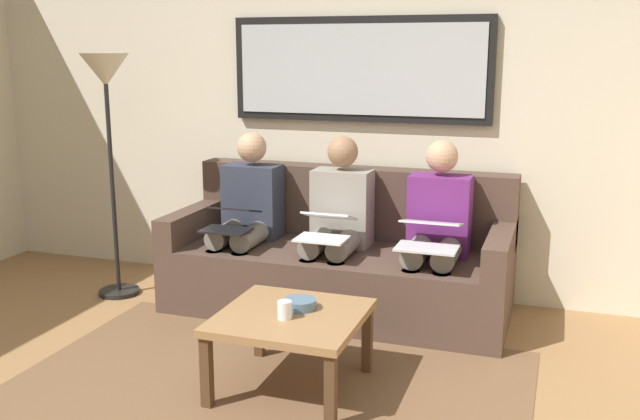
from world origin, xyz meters
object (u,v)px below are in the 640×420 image
Objects in this scene: framed_mirror at (359,70)px; person_middle at (338,220)px; couch at (340,262)px; coffee_table at (291,323)px; laptop_silver at (430,234)px; person_left at (437,228)px; standing_lamp at (107,97)px; bowl at (300,304)px; cup at (285,310)px; laptop_black at (231,218)px; person_right at (247,213)px; laptop_white at (326,226)px.

person_middle is (0.00, 0.46, -0.94)m from framed_mirror.
couch is 3.13× the size of coffee_table.
laptop_silver is 0.69m from person_middle.
coffee_table is (-0.12, 1.61, -1.20)m from framed_mirror.
person_left is 2.33m from standing_lamp.
bowl is 1.19m from person_left.
cup is 0.05× the size of standing_lamp.
laptop_silver is at bearing -179.81° from laptop_black.
coffee_table is at bearing -91.81° from cup.
couch is 0.78m from laptop_silver.
standing_lamp is (2.19, -0.04, 0.74)m from laptop_silver.
standing_lamp reaches higher than bowl.
person_middle is at bearing -20.80° from laptop_silver.
coffee_table is 2.18m from standing_lamp.
laptop_black is (0.00, 0.25, 0.02)m from person_right.
standing_lamp is at bearing -29.61° from coffee_table.
couch is at bearing -6.13° from person_left.
couch is 0.78m from laptop_black.
framed_mirror is 1.58× the size of person_left.
laptop_white is (0.00, 0.24, 0.02)m from person_middle.
couch reaches higher than coffee_table.
bowl is (-0.14, 1.53, -1.12)m from framed_mirror.
couch is 1.93× the size of person_right.
couch is 6.15× the size of laptop_white.
person_left is at bearing -114.30° from coffee_table.
person_middle is (0.12, -1.15, 0.26)m from coffee_table.
bowl is 0.46× the size of laptop_white.
bowl is 0.14× the size of person_middle.
laptop_white reaches higher than coffee_table.
laptop_white is at bearing 90.00° from couch.
person_left is (-0.52, -1.15, 0.26)m from coffee_table.
framed_mirror is 1.23m from person_left.
coffee_table is 4.25× the size of bowl.
laptop_white reaches higher than cup.
cup is at bearing 62.02° from laptop_silver.
laptop_white is (0.00, 0.31, 0.32)m from couch.
cup is 0.16m from bowl.
standing_lamp is at bearing -3.05° from laptop_black.
bowl is at bearing 64.97° from person_left.
laptop_black is (0.76, -0.90, 0.28)m from coffee_table.
person_middle is 1.74m from standing_lamp.
person_middle is 1.00× the size of person_right.
person_middle reaches higher than laptop_silver.
laptop_black is at bearing -49.82° from coffee_table.
laptop_white is at bearing 159.50° from person_right.
laptop_white is at bearing 90.00° from person_middle.
laptop_black is (0.64, 0.70, -0.92)m from framed_mirror.
bowl is 0.87m from laptop_white.
cup is at bearing 81.93° from bowl.
person_right is 1.20m from standing_lamp.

